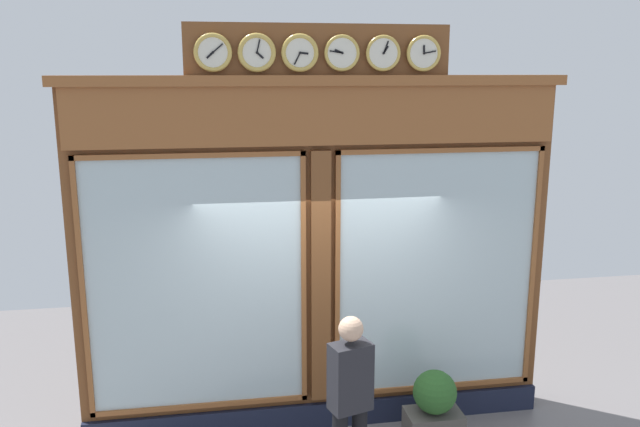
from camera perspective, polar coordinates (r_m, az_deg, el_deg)
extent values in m
cube|color=brown|center=(6.74, -0.21, -4.28)|extent=(4.90, 0.30, 3.62)
cube|color=#191E33|center=(7.25, 0.03, -17.39)|extent=(4.90, 0.08, 0.28)
cube|color=brown|center=(6.28, 0.06, 8.64)|extent=(4.80, 0.08, 0.57)
cube|color=brown|center=(6.29, 0.03, 11.69)|extent=(5.00, 0.20, 0.10)
cube|color=silver|center=(6.93, 10.30, -5.17)|extent=(2.10, 0.02, 2.55)
cube|color=brown|center=(6.64, 10.80, 5.52)|extent=(2.20, 0.04, 0.05)
cube|color=brown|center=(7.41, 9.95, -14.83)|extent=(2.20, 0.04, 0.05)
cube|color=brown|center=(7.34, 18.31, -4.61)|extent=(0.05, 0.04, 2.65)
cube|color=brown|center=(6.64, 1.55, -5.77)|extent=(0.05, 0.04, 2.65)
cube|color=silver|center=(6.55, -10.89, -6.26)|extent=(2.10, 0.02, 2.55)
cube|color=brown|center=(6.24, -11.39, 5.05)|extent=(2.20, 0.04, 0.05)
cube|color=brown|center=(7.05, -10.45, -16.36)|extent=(2.20, 0.04, 0.05)
cube|color=brown|center=(6.65, -20.25, -6.54)|extent=(0.05, 0.04, 2.65)
cube|color=brown|center=(6.58, -1.46, -5.93)|extent=(0.05, 0.04, 2.65)
cube|color=brown|center=(6.61, 0.04, -5.84)|extent=(0.20, 0.10, 2.65)
cube|color=brown|center=(6.33, -0.03, 14.01)|extent=(2.56, 0.06, 0.55)
cylinder|color=silver|center=(6.49, 9.16, 13.82)|extent=(0.29, 0.02, 0.29)
torus|color=gold|center=(6.49, 9.17, 13.82)|extent=(0.34, 0.03, 0.34)
cube|color=black|center=(6.48, 9.20, 14.16)|extent=(0.02, 0.01, 0.08)
cube|color=black|center=(6.50, 9.71, 13.89)|extent=(0.12, 0.01, 0.03)
sphere|color=black|center=(6.47, 9.21, 13.82)|extent=(0.02, 0.02, 0.02)
cylinder|color=silver|center=(6.38, 5.62, 13.94)|extent=(0.29, 0.02, 0.29)
torus|color=gold|center=(6.37, 5.63, 13.94)|extent=(0.34, 0.03, 0.34)
cube|color=black|center=(6.37, 5.85, 14.23)|extent=(0.06, 0.01, 0.07)
cube|color=black|center=(6.37, 5.86, 14.44)|extent=(0.06, 0.01, 0.12)
sphere|color=black|center=(6.36, 5.66, 13.94)|extent=(0.02, 0.02, 0.02)
cylinder|color=silver|center=(6.28, 1.96, 14.01)|extent=(0.29, 0.02, 0.29)
torus|color=gold|center=(6.28, 1.97, 14.01)|extent=(0.34, 0.03, 0.34)
cube|color=black|center=(6.26, 1.66, 14.15)|extent=(0.08, 0.01, 0.05)
cube|color=black|center=(6.26, 1.44, 14.10)|extent=(0.12, 0.01, 0.03)
sphere|color=black|center=(6.27, 1.99, 14.01)|extent=(0.02, 0.02, 0.02)
cylinder|color=silver|center=(6.22, -1.79, 14.03)|extent=(0.29, 0.02, 0.29)
torus|color=gold|center=(6.21, -1.79, 14.03)|extent=(0.35, 0.04, 0.35)
cube|color=black|center=(6.21, -1.41, 13.99)|extent=(0.08, 0.01, 0.03)
cube|color=black|center=(6.20, -2.03, 13.53)|extent=(0.07, 0.01, 0.11)
sphere|color=black|center=(6.20, -1.77, 14.03)|extent=(0.02, 0.02, 0.02)
cylinder|color=silver|center=(6.18, -5.61, 13.98)|extent=(0.29, 0.02, 0.29)
torus|color=gold|center=(6.17, -5.61, 13.98)|extent=(0.36, 0.05, 0.36)
cube|color=black|center=(6.16, -5.32, 13.75)|extent=(0.07, 0.01, 0.06)
cube|color=black|center=(6.16, -5.48, 14.54)|extent=(0.04, 0.01, 0.12)
sphere|color=black|center=(6.16, -5.60, 13.99)|extent=(0.02, 0.02, 0.02)
cylinder|color=silver|center=(6.16, -9.46, 13.88)|extent=(0.29, 0.02, 0.29)
torus|color=gold|center=(6.16, -9.46, 13.88)|extent=(0.35, 0.04, 0.35)
cube|color=black|center=(6.15, -9.73, 13.63)|extent=(0.07, 0.01, 0.07)
cube|color=black|center=(6.15, -9.03, 14.26)|extent=(0.10, 0.01, 0.09)
sphere|color=black|center=(6.14, -9.46, 13.88)|extent=(0.02, 0.02, 0.02)
cube|color=#232328|center=(5.84, 2.71, -14.23)|extent=(0.41, 0.32, 0.62)
sphere|color=tan|center=(5.65, 2.75, -10.16)|extent=(0.22, 0.22, 0.22)
sphere|color=#285623|center=(6.75, 10.13, -15.28)|extent=(0.44, 0.44, 0.44)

